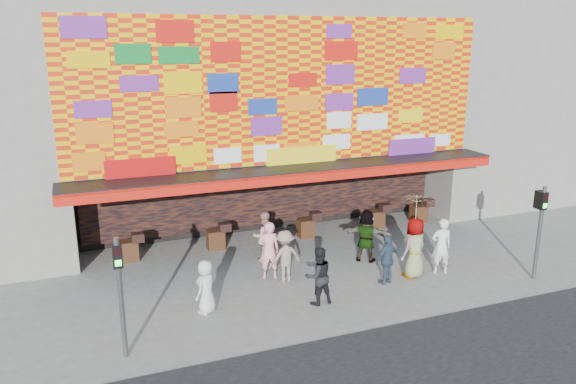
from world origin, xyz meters
name	(u,v)px	position (x,y,z in m)	size (l,w,h in m)	color
ground	(334,290)	(0.00, 0.00, 0.00)	(90.00, 90.00, 0.00)	slate
shop_building	(250,90)	(0.00, 8.18, 5.23)	(15.20, 9.40, 10.00)	gray
neighbor_right	(510,66)	(13.00, 8.00, 6.00)	(11.00, 8.00, 12.00)	gray
signal_left	(120,284)	(-6.20, -1.50, 1.86)	(0.22, 0.20, 3.00)	#59595B
signal_right	(540,222)	(6.20, -1.50, 1.86)	(0.22, 0.20, 3.00)	#59595B
ped_a	(206,287)	(-3.89, 0.00, 0.76)	(0.74, 0.48, 1.51)	silver
ped_b	(269,250)	(-1.54, 1.54, 0.93)	(0.68, 0.44, 1.85)	pink
ped_c	(318,276)	(-0.82, -0.61, 0.85)	(0.82, 0.64, 1.69)	black
ped_d	(285,256)	(-1.17, 1.13, 0.83)	(1.07, 0.61, 1.65)	gray
ped_e	(387,260)	(1.70, -0.14, 0.79)	(0.92, 0.38, 1.57)	#34475B
ped_f	(366,236)	(1.97, 1.70, 0.90)	(1.66, 0.53, 1.79)	gray
ped_g	(415,248)	(2.76, 0.01, 0.96)	(0.94, 0.61, 1.93)	gray
ped_h	(441,246)	(3.72, -0.04, 0.91)	(0.67, 0.44, 1.83)	white
ped_i	(264,236)	(-1.19, 3.06, 0.84)	(0.81, 0.63, 1.68)	#CB8386
parasol	(417,210)	(2.76, 0.01, 2.19)	(1.43, 1.44, 1.94)	beige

